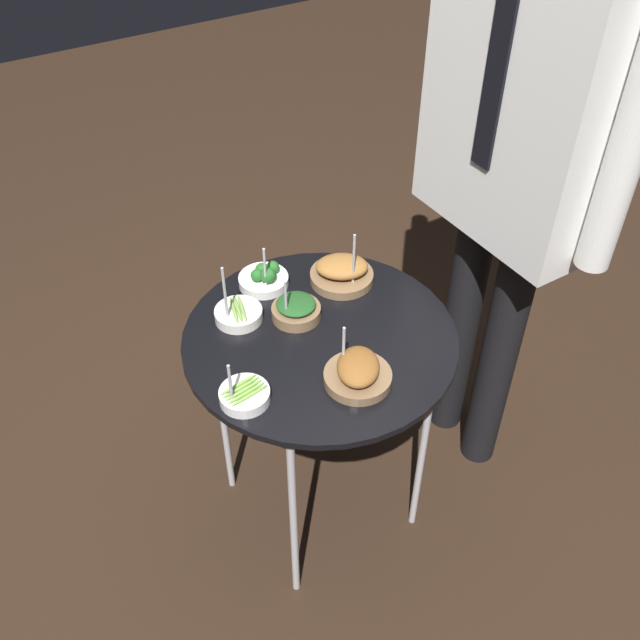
{
  "coord_description": "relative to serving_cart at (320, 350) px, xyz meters",
  "views": [
    {
      "loc": [
        1.08,
        -0.66,
        1.89
      ],
      "look_at": [
        0.0,
        0.0,
        0.76
      ],
      "focal_mm": 40.0,
      "sensor_mm": 36.0,
      "label": 1
    }
  ],
  "objects": [
    {
      "name": "ground_plane",
      "position": [
        0.0,
        0.0,
        -0.66
      ],
      "size": [
        8.0,
        8.0,
        0.0
      ],
      "primitive_type": "plane",
      "color": "black"
    },
    {
      "name": "serving_cart",
      "position": [
        0.0,
        0.0,
        0.0
      ],
      "size": [
        0.67,
        0.67,
        0.71
      ],
      "color": "black",
      "rests_on": "ground_plane"
    },
    {
      "name": "bowl_spinach_far_rim",
      "position": [
        -0.09,
        -0.02,
        0.08
      ],
      "size": [
        0.12,
        0.12,
        0.13
      ],
      "color": "brown",
      "rests_on": "serving_cart"
    },
    {
      "name": "bowl_roast_front_right",
      "position": [
        0.17,
        -0.01,
        0.08
      ],
      "size": [
        0.16,
        0.16,
        0.14
      ],
      "color": "brown",
      "rests_on": "serving_cart"
    },
    {
      "name": "bowl_roast_front_left",
      "position": [
        -0.15,
        0.16,
        0.08
      ],
      "size": [
        0.17,
        0.17,
        0.17
      ],
      "color": "brown",
      "rests_on": "serving_cart"
    },
    {
      "name": "bowl_asparagus_back_left",
      "position": [
        -0.16,
        -0.14,
        0.07
      ],
      "size": [
        0.12,
        0.12,
        0.18
      ],
      "color": "silver",
      "rests_on": "serving_cart"
    },
    {
      "name": "bowl_asparagus_back_right",
      "position": [
        0.09,
        -0.25,
        0.07
      ],
      "size": [
        0.11,
        0.11,
        0.13
      ],
      "color": "white",
      "rests_on": "serving_cart"
    },
    {
      "name": "bowl_broccoli_mid_left",
      "position": [
        -0.24,
        -0.02,
        0.07
      ],
      "size": [
        0.13,
        0.13,
        0.14
      ],
      "color": "white",
      "rests_on": "serving_cart"
    },
    {
      "name": "waiter_figure",
      "position": [
        0.02,
        0.55,
        0.43
      ],
      "size": [
        0.63,
        0.24,
        1.72
      ],
      "color": "black",
      "rests_on": "ground_plane"
    }
  ]
}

